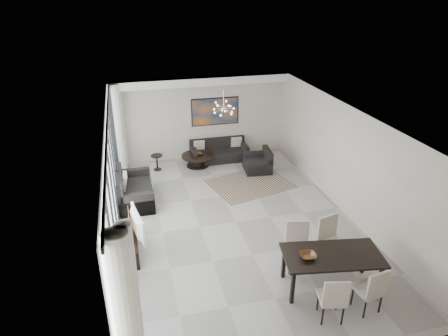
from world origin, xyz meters
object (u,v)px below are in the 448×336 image
object	(u,v)px
television	(134,225)
sofa_main	(219,153)
coffee_table	(198,160)
tv_console	(129,244)
dining_table	(332,258)

from	to	relation	value
television	sofa_main	bearing A→B (deg)	-44.02
coffee_table	television	world-z (taller)	television
coffee_table	tv_console	world-z (taller)	tv_console
television	dining_table	size ratio (longest dim) A/B	0.51
tv_console	coffee_table	bearing A→B (deg)	60.52
coffee_table	sofa_main	distance (m)	0.88
coffee_table	sofa_main	size ratio (longest dim) A/B	0.56
television	dining_table	world-z (taller)	television
coffee_table	television	distance (m)	5.02
tv_console	dining_table	size ratio (longest dim) A/B	0.69
sofa_main	tv_console	size ratio (longest dim) A/B	1.36
sofa_main	dining_table	xyz separation A→B (m)	(0.66, -6.90, 0.49)
coffee_table	dining_table	world-z (taller)	dining_table
tv_console	television	world-z (taller)	television
coffee_table	sofa_main	xyz separation A→B (m)	(0.82, 0.32, 0.02)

